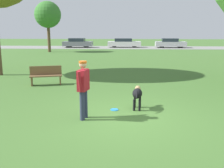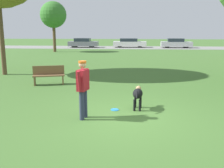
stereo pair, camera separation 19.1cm
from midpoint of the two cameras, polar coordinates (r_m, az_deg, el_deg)
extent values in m
plane|color=#426B2D|center=(7.45, 3.10, -7.45)|extent=(120.00, 120.00, 0.00)
cube|color=gray|center=(36.03, 4.29, 7.92)|extent=(120.00, 6.00, 0.01)
cylinder|color=#2D334C|center=(7.43, -5.17, -4.24)|extent=(0.16, 0.16, 0.81)
cylinder|color=#2D334C|center=(7.24, -5.85, -4.71)|extent=(0.16, 0.16, 0.81)
cube|color=maroon|center=(7.17, -5.62, 0.87)|extent=(0.31, 0.45, 0.58)
cylinder|color=maroon|center=(7.38, -4.92, 1.19)|extent=(0.13, 0.22, 0.58)
cylinder|color=maroon|center=(6.96, -6.36, 0.52)|extent=(0.13, 0.22, 0.58)
sphere|color=tan|center=(7.10, -5.69, 4.22)|extent=(0.24, 0.24, 0.20)
cylinder|color=#D15B19|center=(7.09, -5.70, 4.79)|extent=(0.26, 0.26, 0.06)
ellipsoid|color=black|center=(8.16, 6.29, -2.08)|extent=(0.35, 0.60, 0.30)
ellipsoid|color=tan|center=(8.33, 6.34, -2.18)|extent=(0.23, 0.18, 0.17)
sphere|color=tan|center=(8.48, 6.43, -0.98)|extent=(0.19, 0.19, 0.17)
cylinder|color=black|center=(8.42, 5.74, -3.95)|extent=(0.08, 0.08, 0.35)
cylinder|color=black|center=(8.41, 6.87, -3.99)|extent=(0.08, 0.08, 0.35)
cylinder|color=black|center=(8.08, 5.57, -4.63)|extent=(0.08, 0.08, 0.35)
cylinder|color=black|center=(8.07, 6.76, -4.67)|extent=(0.08, 0.08, 0.35)
cylinder|color=black|center=(7.79, 6.14, -2.41)|extent=(0.07, 0.22, 0.19)
cylinder|color=#268CE5|center=(8.18, 1.27, -5.61)|extent=(0.25, 0.25, 0.02)
torus|color=#268CE5|center=(8.18, 1.27, -5.61)|extent=(0.25, 0.25, 0.02)
cylinder|color=brown|center=(29.84, -12.26, 9.68)|extent=(0.32, 0.32, 2.93)
sphere|color=#38752D|center=(29.86, -12.48, 14.53)|extent=(2.83, 2.83, 2.83)
cylinder|color=brown|center=(15.45, -22.55, 9.50)|extent=(0.24, 0.24, 4.13)
cube|color=slate|center=(36.41, -6.09, 8.73)|extent=(3.98, 1.84, 0.61)
cube|color=#232D38|center=(36.41, -6.30, 9.55)|extent=(2.08, 1.57, 0.44)
cylinder|color=black|center=(36.99, -4.02, 8.48)|extent=(0.60, 0.21, 0.60)
cylinder|color=black|center=(35.45, -4.42, 8.33)|extent=(0.60, 0.21, 0.60)
cylinder|color=black|center=(37.43, -7.66, 8.45)|extent=(0.60, 0.21, 0.60)
cylinder|color=black|center=(35.91, -8.21, 8.29)|extent=(0.60, 0.21, 0.60)
cube|color=white|center=(36.40, 4.02, 8.75)|extent=(4.50, 1.86, 0.59)
cube|color=#232D38|center=(36.38, 3.82, 9.55)|extent=(2.35, 1.59, 0.42)
cylinder|color=black|center=(37.22, 6.11, 8.46)|extent=(0.60, 0.21, 0.60)
cylinder|color=black|center=(35.65, 6.20, 8.31)|extent=(0.60, 0.21, 0.60)
cylinder|color=black|center=(37.22, 1.92, 8.52)|extent=(0.60, 0.21, 0.60)
cylinder|color=black|center=(35.65, 1.83, 8.38)|extent=(0.60, 0.21, 0.60)
cube|color=#B7B7BC|center=(36.45, 13.97, 8.44)|extent=(4.12, 1.97, 0.60)
cube|color=#232D38|center=(36.41, 13.82, 9.27)|extent=(2.17, 1.65, 0.45)
cylinder|color=black|center=(37.42, 15.67, 8.10)|extent=(0.59, 0.22, 0.59)
cylinder|color=black|center=(35.86, 16.05, 7.94)|extent=(0.59, 0.22, 0.59)
cylinder|color=black|center=(37.12, 11.92, 8.26)|extent=(0.59, 0.22, 0.59)
cylinder|color=black|center=(35.55, 12.14, 8.10)|extent=(0.59, 0.22, 0.59)
cube|color=brown|center=(12.09, -13.17, 1.80)|extent=(1.46, 0.77, 0.05)
cube|color=brown|center=(12.24, -13.20, 2.98)|extent=(1.36, 0.44, 0.40)
cube|color=brown|center=(12.13, -10.20, 0.90)|extent=(0.16, 0.36, 0.39)
cube|color=brown|center=(12.17, -16.04, 0.65)|extent=(0.16, 0.36, 0.39)
camera|label=1|loc=(0.10, -89.28, 0.15)|focal=42.00mm
camera|label=2|loc=(0.10, 90.72, -0.15)|focal=42.00mm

